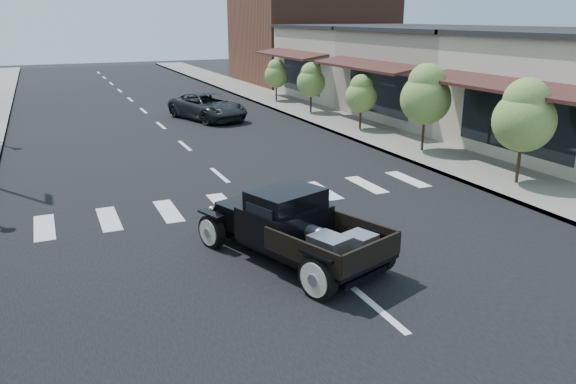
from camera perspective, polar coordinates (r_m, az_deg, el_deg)
name	(u,v)px	position (r m, az deg, el deg)	size (l,w,h in m)	color
ground	(308,250)	(13.14, 2.01, -5.95)	(120.00, 120.00, 0.00)	black
road	(170,133)	(26.90, -11.94, 5.88)	(14.00, 80.00, 0.02)	black
road_markings	(197,157)	(22.13, -9.22, 3.57)	(12.00, 60.00, 0.06)	silver
sidewalk_right	(331,119)	(29.73, 4.38, 7.41)	(3.00, 80.00, 0.15)	gray
storefront_mid	(459,75)	(31.43, 17.00, 11.26)	(10.00, 9.00, 4.50)	#A29688
storefront_far	(369,63)	(38.71, 8.25, 12.84)	(10.00, 9.00, 4.50)	#B5AC99
far_building_right	(311,38)	(47.65, 2.34, 15.33)	(11.00, 10.00, 7.00)	brown
small_tree_a	(522,133)	(18.97, 22.70, 5.52)	(1.90, 1.90, 3.17)	olive
small_tree_b	(425,109)	(22.60, 13.73, 8.18)	(1.95, 1.95, 3.25)	olive
small_tree_c	(361,103)	(26.60, 7.41, 8.96)	(1.46, 1.46, 2.44)	olive
small_tree_d	(311,88)	(31.23, 2.35, 10.48)	(1.56, 1.56, 2.60)	olive
small_tree_e	(276,81)	(35.78, -1.21, 11.25)	(1.47, 1.47, 2.45)	olive
hotrod_pickup	(293,226)	(12.31, 0.48, -3.48)	(2.20, 4.72, 1.64)	black
second_car	(208,107)	(30.01, -8.15, 8.56)	(2.27, 4.92, 1.37)	black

